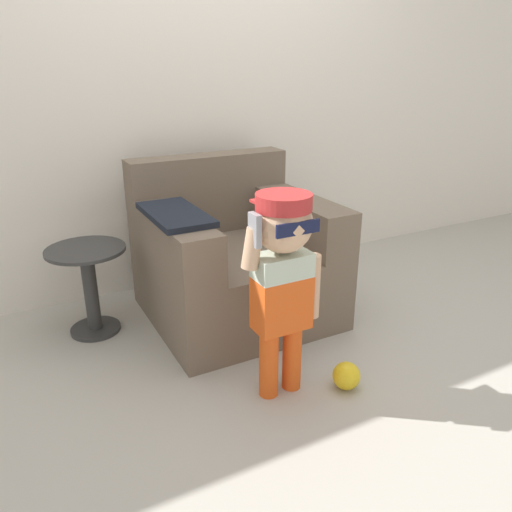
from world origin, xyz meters
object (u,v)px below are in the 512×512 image
(side_table, at_px, (90,282))
(toy_ball, at_px, (346,376))
(armchair, at_px, (233,260))
(person_child, at_px, (283,266))

(side_table, xyz_separation_m, toy_ball, (0.90, -1.07, -0.23))
(armchair, relative_size, toy_ball, 7.78)
(armchair, distance_m, person_child, 0.85)
(armchair, height_order, toy_ball, armchair)
(side_table, height_order, toy_ball, side_table)
(person_child, distance_m, side_table, 1.18)
(armchair, xyz_separation_m, person_child, (-0.15, -0.79, 0.28))
(armchair, relative_size, side_table, 2.04)
(person_child, relative_size, toy_ball, 7.18)
(side_table, relative_size, toy_ball, 3.82)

